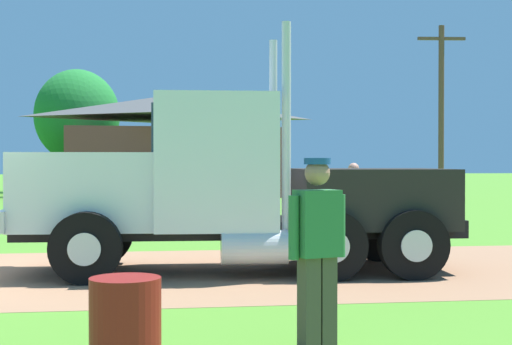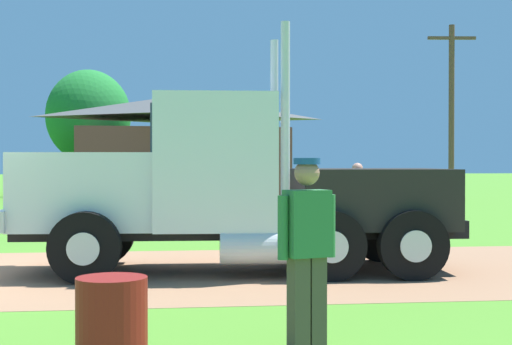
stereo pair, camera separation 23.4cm
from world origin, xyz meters
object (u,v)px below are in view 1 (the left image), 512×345
visitor_far_side (354,200)px  steel_barrel (125,328)px  truck_foreground_white (229,191)px  shed_building (170,147)px  visitor_standing_near (317,245)px  utility_pole_near (441,108)px

visitor_far_side → steel_barrel: visitor_far_side is taller
truck_foreground_white → shed_building: bearing=90.4°
visitor_far_side → steel_barrel: bearing=-115.3°
truck_foreground_white → shed_building: 28.34m
visitor_standing_near → utility_pole_near: size_ratio=0.23×
visitor_standing_near → shed_building: (-0.51, 33.56, 1.57)m
steel_barrel → utility_pole_near: bearing=63.6°
utility_pole_near → visitor_standing_near: bearing=-113.8°
truck_foreground_white → steel_barrel: bearing=-103.9°
truck_foreground_white → utility_pole_near: bearing=60.5°
truck_foreground_white → visitor_standing_near: 5.26m
visitor_far_side → shed_building: bearing=97.6°
visitor_far_side → shed_building: shed_building is taller
visitor_far_side → steel_barrel: size_ratio=2.12×
steel_barrel → shed_building: bearing=87.9°
visitor_far_side → utility_pole_near: utility_pole_near is taller
visitor_far_side → visitor_standing_near: bearing=-107.3°
truck_foreground_white → utility_pole_near: 24.61m
visitor_far_side → shed_building: size_ratio=0.15×
visitor_standing_near → steel_barrel: (-1.76, -0.69, -0.58)m
steel_barrel → utility_pole_near: (13.49, 27.21, 3.86)m
visitor_standing_near → shed_building: size_ratio=0.16×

